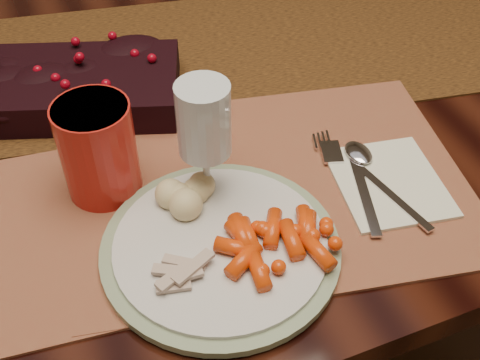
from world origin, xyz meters
name	(u,v)px	position (x,y,z in m)	size (l,w,h in m)	color
floor	(196,347)	(0.00, 0.00, 0.00)	(5.00, 5.00, 0.00)	black
dining_table	(187,247)	(0.00, 0.00, 0.38)	(1.80, 1.00, 0.75)	black
table_runner	(125,65)	(-0.05, 0.10, 0.75)	(1.90, 0.39, 0.00)	black
centerpiece	(63,83)	(-0.16, 0.03, 0.79)	(0.34, 0.17, 0.07)	black
placemat_main	(270,183)	(0.06, -0.24, 0.75)	(0.50, 0.37, 0.00)	brown
dinner_plate	(220,247)	(-0.04, -0.33, 0.76)	(0.28, 0.28, 0.02)	silver
baby_carrots	(272,240)	(0.01, -0.35, 0.78)	(0.11, 0.09, 0.02)	red
mashed_potatoes	(190,194)	(-0.05, -0.26, 0.79)	(0.07, 0.06, 0.04)	#F3E68F
turkey_shreds	(178,272)	(-0.10, -0.36, 0.78)	(0.07, 0.06, 0.02)	#A17969
napkin	(389,182)	(0.20, -0.30, 0.76)	(0.13, 0.15, 0.01)	silver
fork	(356,183)	(0.16, -0.29, 0.76)	(0.03, 0.18, 0.00)	white
spoon	(382,183)	(0.19, -0.30, 0.76)	(0.03, 0.16, 0.00)	#B2AFCA
red_cup	(98,150)	(-0.14, -0.17, 0.82)	(0.09, 0.09, 0.13)	#AF1D15
wine_glass	(205,148)	(-0.03, -0.24, 0.84)	(0.06, 0.06, 0.17)	silver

